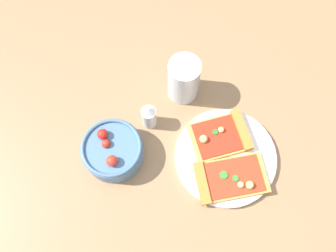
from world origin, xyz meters
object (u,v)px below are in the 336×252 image
at_px(pizza_slice_near, 227,179).
at_px(pepper_shaker, 149,116).
at_px(salad_bowl, 113,151).
at_px(soda_glass, 183,81).
at_px(pizza_slice_far, 224,135).
at_px(plate, 225,157).

height_order(pizza_slice_near, pepper_shaker, pepper_shaker).
relative_size(salad_bowl, soda_glass, 1.13).
height_order(pizza_slice_far, soda_glass, soda_glass).
distance_m(pizza_slice_near, pizza_slice_far, 0.10).
height_order(pizza_slice_near, soda_glass, soda_glass).
distance_m(plate, pepper_shaker, 0.19).
relative_size(plate, pepper_shaker, 2.97).
bearing_deg(plate, soda_glass, 164.04).
bearing_deg(pizza_slice_far, soda_glass, 171.91).
distance_m(pizza_slice_far, soda_glass, 0.15).
bearing_deg(pizza_slice_near, soda_glass, 158.01).
relative_size(plate, salad_bowl, 1.71).
xyz_separation_m(salad_bowl, soda_glass, (-0.00, 0.22, 0.02)).
bearing_deg(pepper_shaker, plate, 18.37).
xyz_separation_m(salad_bowl, pepper_shaker, (-0.00, 0.11, 0.01)).
bearing_deg(soda_glass, pizza_slice_near, -21.99).
bearing_deg(plate, salad_bowl, -136.65).
relative_size(plate, soda_glass, 1.93).
xyz_separation_m(pizza_slice_far, salad_bowl, (-0.14, -0.20, 0.01)).
distance_m(plate, pizza_slice_far, 0.05).
bearing_deg(salad_bowl, pepper_shaker, 90.32).
relative_size(plate, pizza_slice_far, 1.45).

